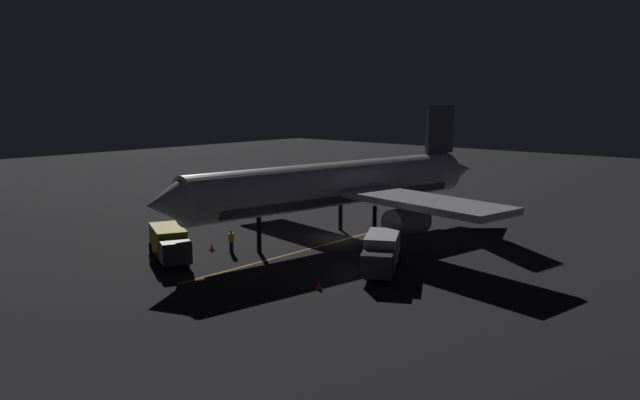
# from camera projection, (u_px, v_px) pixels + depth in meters

# --- Properties ---
(ground_plane) EXTENTS (180.00, 180.00, 0.20)m
(ground_plane) POSITION_uv_depth(u_px,v_px,m) (336.00, 239.00, 50.78)
(ground_plane) COLOR #272729
(apron_guide_stripe) EXTENTS (0.55, 24.65, 0.01)m
(apron_guide_stripe) POSITION_uv_depth(u_px,v_px,m) (311.00, 248.00, 47.29)
(apron_guide_stripe) COLOR gold
(apron_guide_stripe) RESTS_ON ground_plane
(airliner) EXTENTS (30.63, 34.18, 10.98)m
(airliner) POSITION_uv_depth(u_px,v_px,m) (341.00, 186.00, 50.38)
(airliner) COLOR white
(airliner) RESTS_ON ground_plane
(baggage_truck) EXTENTS (6.46, 4.51, 2.33)m
(baggage_truck) POSITION_uv_depth(u_px,v_px,m) (169.00, 244.00, 43.74)
(baggage_truck) COLOR gold
(baggage_truck) RESTS_ON ground_plane
(catering_truck) EXTENTS (4.65, 6.04, 2.55)m
(catering_truck) POSITION_uv_depth(u_px,v_px,m) (381.00, 254.00, 40.57)
(catering_truck) COLOR silver
(catering_truck) RESTS_ON ground_plane
(ground_crew_worker) EXTENTS (0.40, 0.40, 1.74)m
(ground_crew_worker) POSITION_uv_depth(u_px,v_px,m) (231.00, 241.00, 45.88)
(ground_crew_worker) COLOR black
(ground_crew_worker) RESTS_ON ground_plane
(traffic_cone_near_left) EXTENTS (0.50, 0.50, 0.55)m
(traffic_cone_near_left) POSITION_uv_depth(u_px,v_px,m) (212.00, 247.00, 46.65)
(traffic_cone_near_left) COLOR #EA590F
(traffic_cone_near_left) RESTS_ON ground_plane
(traffic_cone_near_right) EXTENTS (0.50, 0.50, 0.55)m
(traffic_cone_near_right) POSITION_uv_depth(u_px,v_px,m) (319.00, 285.00, 37.15)
(traffic_cone_near_right) COLOR #EA590F
(traffic_cone_near_right) RESTS_ON ground_plane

